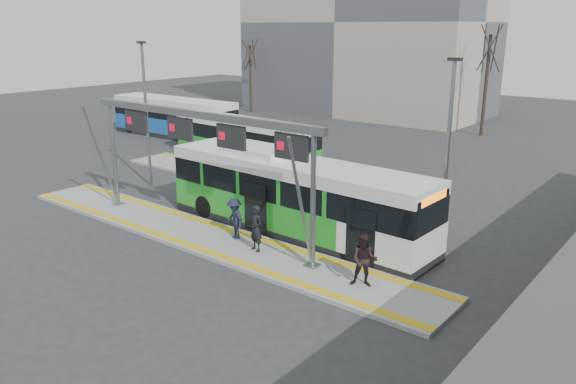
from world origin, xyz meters
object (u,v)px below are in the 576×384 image
hero_bus (294,197)px  passenger_a (256,228)px  passenger_c (235,219)px  passenger_b (364,260)px  gantry (198,137)px

hero_bus → passenger_a: bearing=-80.8°
passenger_c → passenger_b: bearing=13.3°
hero_bus → passenger_b: bearing=-27.2°
hero_bus → passenger_c: bearing=-114.3°
passenger_a → hero_bus: bearing=111.3°
gantry → passenger_b: 8.79m
passenger_a → passenger_b: size_ratio=0.99×
passenger_b → passenger_c: bearing=148.3°
passenger_a → passenger_c: 1.65m
gantry → hero_bus: (2.86, 2.77, -2.69)m
passenger_b → passenger_c: 6.54m
gantry → passenger_c: size_ratio=7.54×
passenger_a → passenger_c: (-1.58, 0.45, -0.06)m
gantry → passenger_a: (3.24, -0.14, -3.23)m
passenger_b → passenger_c: size_ratio=1.08×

